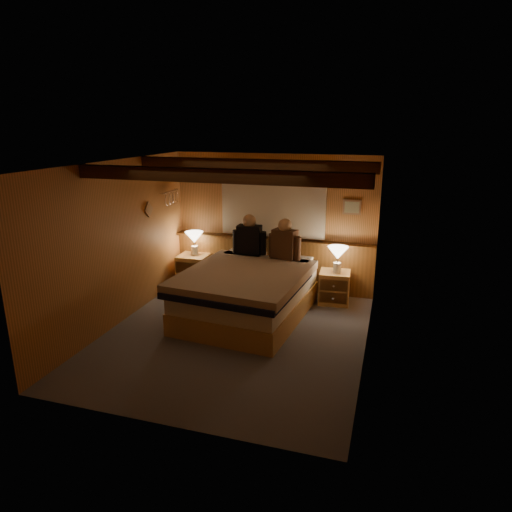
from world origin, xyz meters
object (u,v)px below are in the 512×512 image
at_px(bed, 247,293).
at_px(person_left, 249,238).
at_px(nightstand_right, 334,287).
at_px(lamp_right, 338,255).
at_px(nightstand_left, 194,270).
at_px(person_right, 285,242).
at_px(lamp_left, 194,239).
at_px(duffel_bag, 196,298).

relative_size(bed, person_left, 3.37).
bearing_deg(nightstand_right, lamp_right, -33.13).
bearing_deg(nightstand_left, person_right, -10.36).
height_order(lamp_left, duffel_bag, lamp_left).
height_order(lamp_right, duffel_bag, lamp_right).
bearing_deg(person_left, lamp_right, 1.73).
bearing_deg(person_right, bed, -103.93).
distance_m(bed, person_left, 1.10).
xyz_separation_m(nightstand_left, lamp_right, (2.63, -0.12, 0.56)).
xyz_separation_m(lamp_left, duffel_bag, (0.44, -0.97, -0.73)).
relative_size(bed, nightstand_left, 4.13).
xyz_separation_m(bed, lamp_left, (-1.37, 1.13, 0.48)).
height_order(lamp_left, lamp_right, lamp_left).
bearing_deg(lamp_left, person_right, -11.22).
bearing_deg(person_right, person_left, -174.83).
distance_m(lamp_right, person_left, 1.49).
bearing_deg(lamp_right, nightstand_right, 150.73).
bearing_deg(nightstand_right, nightstand_left, 173.93).
relative_size(person_right, duffel_bag, 1.33).
height_order(bed, lamp_right, lamp_right).
distance_m(person_left, person_right, 0.64).
bearing_deg(bed, duffel_bag, 175.76).
height_order(nightstand_right, lamp_right, lamp_right).
distance_m(nightstand_left, nightstand_right, 2.60).
height_order(person_left, person_right, person_left).
relative_size(nightstand_left, lamp_right, 1.33).
height_order(lamp_left, person_left, person_left).
bearing_deg(duffel_bag, lamp_left, 98.78).
relative_size(nightstand_right, duffel_bag, 1.04).
bearing_deg(lamp_left, nightstand_left, -106.35).
xyz_separation_m(person_left, person_right, (0.63, -0.09, -0.01)).
bearing_deg(person_left, person_right, -9.88).
xyz_separation_m(person_right, duffel_bag, (-1.32, -0.62, -0.89)).
distance_m(lamp_right, duffel_bag, 2.41).
distance_m(nightstand_left, person_left, 1.39).
height_order(nightstand_right, lamp_left, lamp_left).
xyz_separation_m(lamp_left, lamp_right, (2.61, -0.17, -0.03)).
distance_m(nightstand_right, person_right, 1.13).
bearing_deg(person_right, nightstand_left, -176.50).
height_order(bed, person_left, person_left).
bearing_deg(bed, nightstand_right, 44.25).
relative_size(bed, lamp_right, 5.48).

